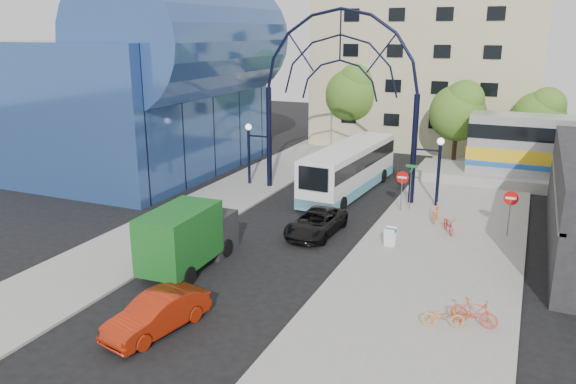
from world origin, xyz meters
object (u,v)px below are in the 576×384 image
at_px(sandwich_board, 390,235).
at_px(bike_far_b, 474,312).
at_px(do_not_enter_sign, 511,203).
at_px(tree_north_a, 459,110).
at_px(green_truck, 189,236).
at_px(bike_near_a, 449,224).
at_px(street_name_sign, 411,177).
at_px(gateway_arch, 340,66).
at_px(black_suv, 316,223).
at_px(tree_north_b, 354,91).
at_px(bike_near_b, 436,212).
at_px(bike_far_a, 443,316).
at_px(stop_sign, 402,181).
at_px(city_bus, 350,168).
at_px(red_sedan, 157,314).
at_px(tree_north_c, 541,115).

height_order(sandwich_board, bike_far_b, bike_far_b).
bearing_deg(do_not_enter_sign, tree_north_a, 107.03).
bearing_deg(green_truck, bike_near_a, 39.15).
bearing_deg(street_name_sign, gateway_arch, 164.93).
relative_size(black_suv, bike_near_a, 2.74).
bearing_deg(green_truck, tree_north_b, 90.61).
distance_m(bike_near_b, bike_far_a, 12.31).
distance_m(gateway_arch, tree_north_a, 13.98).
xyz_separation_m(stop_sign, street_name_sign, (0.40, 0.60, 0.14)).
bearing_deg(gateway_arch, bike_far_b, -54.61).
bearing_deg(bike_far_a, gateway_arch, 15.75).
bearing_deg(black_suv, bike_near_b, 40.45).
bearing_deg(green_truck, bike_far_a, -7.96).
bearing_deg(street_name_sign, stop_sign, -123.64).
xyz_separation_m(gateway_arch, bike_far_b, (10.39, -14.62, -7.91)).
distance_m(gateway_arch, green_truck, 15.85).
bearing_deg(do_not_enter_sign, gateway_arch, 160.01).
distance_m(gateway_arch, bike_near_a, 12.28).
height_order(tree_north_a, bike_near_a, tree_north_a).
bearing_deg(bike_far_b, gateway_arch, 43.16).
height_order(stop_sign, do_not_enter_sign, stop_sign).
xyz_separation_m(tree_north_a, bike_near_a, (1.92, -16.68, -4.03)).
bearing_deg(sandwich_board, city_bus, 119.10).
relative_size(city_bus, bike_far_b, 6.76).
bearing_deg(street_name_sign, do_not_enter_sign, -24.16).
bearing_deg(bike_near_b, red_sedan, -115.99).
bearing_deg(sandwich_board, tree_north_b, 111.59).
relative_size(sandwich_board, bike_far_b, 0.56).
relative_size(green_truck, bike_near_b, 3.46).
bearing_deg(do_not_enter_sign, bike_far_b, -93.30).
distance_m(stop_sign, tree_north_b, 20.18).
bearing_deg(tree_north_c, sandwich_board, -106.55).
xyz_separation_m(black_suv, bike_far_b, (8.97, -7.02, -0.02)).
bearing_deg(bike_far_b, bike_far_a, 126.37).
bearing_deg(green_truck, sandwich_board, 34.27).
relative_size(stop_sign, street_name_sign, 0.89).
distance_m(red_sedan, bike_near_a, 16.96).
xyz_separation_m(sandwich_board, bike_far_a, (3.75, -7.17, -0.21)).
bearing_deg(city_bus, stop_sign, -32.07).
height_order(tree_north_a, tree_north_c, tree_north_a).
relative_size(tree_north_a, tree_north_b, 0.88).
distance_m(do_not_enter_sign, bike_far_b, 10.72).
relative_size(street_name_sign, city_bus, 0.24).
distance_m(sandwich_board, city_bus, 10.47).
bearing_deg(gateway_arch, city_bus, 64.27).
xyz_separation_m(stop_sign, bike_far_b, (5.59, -12.62, -1.35)).
height_order(sandwich_board, green_truck, green_truck).
bearing_deg(black_suv, bike_far_b, -36.12).
relative_size(do_not_enter_sign, street_name_sign, 0.89).
xyz_separation_m(gateway_arch, bike_near_b, (7.09, -3.09, -7.91)).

